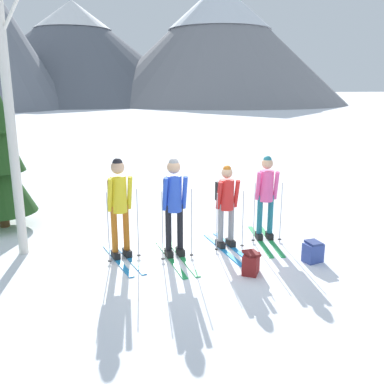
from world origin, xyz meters
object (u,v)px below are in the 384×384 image
object	(u,v)px
skier_in_blue	(174,202)
skier_in_pink	(266,193)
skier_in_yellow	(119,202)
skier_in_red	(226,202)
backpack_on_snow_beside	(313,252)
birch_tree_tall	(10,119)
backpack_on_snow_front	(251,263)

from	to	relation	value
skier_in_blue	skier_in_pink	size ratio (longest dim) A/B	1.03
skier_in_yellow	skier_in_red	world-z (taller)	skier_in_yellow
skier_in_yellow	backpack_on_snow_beside	size ratio (longest dim) A/B	4.86
birch_tree_tall	backpack_on_snow_beside	world-z (taller)	birch_tree_tall
skier_in_blue	backpack_on_snow_front	size ratio (longest dim) A/B	4.59
skier_in_red	backpack_on_snow_beside	bearing A→B (deg)	-44.16
backpack_on_snow_beside	birch_tree_tall	bearing A→B (deg)	156.98
skier_in_red	backpack_on_snow_beside	size ratio (longest dim) A/B	4.54
skier_in_pink	skier_in_blue	bearing A→B (deg)	-172.78
skier_in_blue	birch_tree_tall	world-z (taller)	birch_tree_tall
skier_in_pink	backpack_on_snow_front	xyz separation A→B (m)	(-0.99, -1.38, -0.79)
birch_tree_tall	backpack_on_snow_beside	size ratio (longest dim) A/B	12.61
backpack_on_snow_front	backpack_on_snow_beside	size ratio (longest dim) A/B	1.05
birch_tree_tall	backpack_on_snow_front	distance (m)	4.83
skier_in_yellow	skier_in_pink	bearing A→B (deg)	-0.02
skier_in_red	backpack_on_snow_beside	distance (m)	1.81
backpack_on_snow_front	skier_in_blue	bearing A→B (deg)	131.47
skier_in_pink	backpack_on_snow_beside	distance (m)	1.54
backpack_on_snow_front	skier_in_red	bearing A→B (deg)	86.60
birch_tree_tall	backpack_on_snow_beside	xyz separation A→B (m)	(4.92, -2.09, -2.31)
backpack_on_snow_beside	skier_in_blue	bearing A→B (deg)	155.36
skier_in_yellow	skier_in_red	distance (m)	2.02
skier_in_yellow	skier_in_blue	size ratio (longest dim) A/B	1.01
skier_in_red	backpack_on_snow_front	world-z (taller)	skier_in_red
skier_in_blue	skier_in_red	bearing A→B (deg)	6.45
skier_in_pink	backpack_on_snow_front	distance (m)	1.88
backpack_on_snow_beside	skier_in_red	bearing A→B (deg)	135.84
skier_in_blue	backpack_on_snow_front	bearing A→B (deg)	-48.53
skier_in_yellow	birch_tree_tall	world-z (taller)	birch_tree_tall
skier_in_yellow	skier_in_pink	world-z (taller)	skier_in_yellow
skier_in_pink	backpack_on_snow_front	bearing A→B (deg)	-125.74
skier_in_pink	backpack_on_snow_beside	size ratio (longest dim) A/B	4.69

